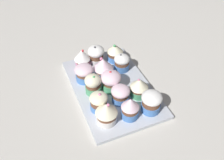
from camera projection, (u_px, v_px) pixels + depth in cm
name	position (u px, v px, depth cm)	size (l,w,h in cm)	color
ground_plane	(112.00, 92.00, 86.31)	(180.00, 180.00, 3.00)	beige
baking_tray	(112.00, 88.00, 84.87)	(38.18, 24.77, 1.20)	silver
cupcake_0	(151.00, 102.00, 74.46)	(6.32, 6.32, 7.12)	#477AC6
cupcake_1	(139.00, 87.00, 79.21)	(5.99, 5.99, 7.10)	#4C9E6B
cupcake_2	(122.00, 62.00, 89.09)	(5.55, 5.55, 6.35)	#477AC6
cupcake_3	(115.00, 52.00, 92.75)	(5.94, 5.94, 7.25)	#477AC6
cupcake_4	(129.00, 108.00, 72.49)	(5.37, 5.37, 7.49)	#477AC6
cupcake_5	(120.00, 94.00, 77.67)	(5.97, 5.97, 5.91)	#477AC6
cupcake_6	(111.00, 80.00, 81.51)	(6.80, 6.80, 7.03)	#4C9E6B
cupcake_7	(103.00, 67.00, 85.72)	(6.73, 6.73, 7.94)	#477AC6
cupcake_8	(96.00, 55.00, 91.10)	(6.07, 6.07, 7.63)	white
cupcake_9	(106.00, 112.00, 71.30)	(6.54, 6.54, 7.53)	white
cupcake_10	(99.00, 101.00, 75.22)	(5.57, 5.57, 6.54)	#477AC6
cupcake_11	(93.00, 85.00, 79.99)	(5.37, 5.37, 7.38)	#4C9E6B
cupcake_12	(84.00, 73.00, 84.77)	(6.39, 6.39, 6.19)	#477AC6
cupcake_13	(82.00, 58.00, 89.32)	(5.84, 5.84, 7.76)	pink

